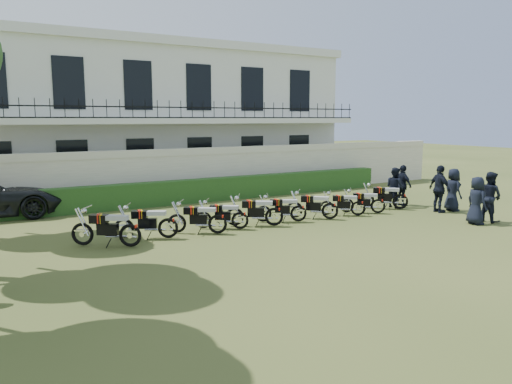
{
  "coord_description": "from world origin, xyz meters",
  "views": [
    {
      "loc": [
        -8.71,
        -12.52,
        3.62
      ],
      "look_at": [
        0.4,
        2.74,
        0.98
      ],
      "focal_mm": 35.0,
      "sensor_mm": 36.0,
      "label": 1
    }
  ],
  "objects_px": {
    "motorcycle_0": "(130,230)",
    "officer_2": "(440,189)",
    "motorcycle_6": "(330,207)",
    "motorcycle_8": "(378,203)",
    "motorcycle_7": "(358,205)",
    "officer_1": "(490,197)",
    "motorcycle_5": "(299,209)",
    "motorcycle_3": "(240,216)",
    "motorcycle_4": "(274,212)",
    "motorcycle_2": "(218,219)",
    "officer_3": "(453,190)",
    "officer_5": "(402,185)",
    "officer_0": "(477,201)",
    "motorcycle_1": "(168,223)",
    "motorcycle_9": "(400,198)",
    "officer_4": "(395,187)"
  },
  "relations": [
    {
      "from": "motorcycle_1",
      "to": "officer_2",
      "type": "distance_m",
      "value": 10.66
    },
    {
      "from": "motorcycle_1",
      "to": "motorcycle_6",
      "type": "relative_size",
      "value": 1.22
    },
    {
      "from": "motorcycle_6",
      "to": "officer_0",
      "type": "distance_m",
      "value": 4.97
    },
    {
      "from": "officer_5",
      "to": "motorcycle_6",
      "type": "bearing_deg",
      "value": 105.67
    },
    {
      "from": "motorcycle_0",
      "to": "officer_3",
      "type": "distance_m",
      "value": 12.63
    },
    {
      "from": "motorcycle_3",
      "to": "officer_0",
      "type": "distance_m",
      "value": 8.14
    },
    {
      "from": "motorcycle_0",
      "to": "officer_4",
      "type": "bearing_deg",
      "value": -48.22
    },
    {
      "from": "officer_4",
      "to": "officer_2",
      "type": "bearing_deg",
      "value": -156.73
    },
    {
      "from": "motorcycle_3",
      "to": "motorcycle_0",
      "type": "bearing_deg",
      "value": 132.72
    },
    {
      "from": "motorcycle_9",
      "to": "officer_5",
      "type": "distance_m",
      "value": 1.06
    },
    {
      "from": "motorcycle_4",
      "to": "officer_0",
      "type": "relative_size",
      "value": 1.04
    },
    {
      "from": "motorcycle_8",
      "to": "officer_3",
      "type": "xyz_separation_m",
      "value": [
        2.95,
        -1.04,
        0.4
      ]
    },
    {
      "from": "motorcycle_5",
      "to": "officer_0",
      "type": "height_order",
      "value": "officer_0"
    },
    {
      "from": "motorcycle_0",
      "to": "motorcycle_2",
      "type": "relative_size",
      "value": 1.07
    },
    {
      "from": "officer_5",
      "to": "officer_1",
      "type": "bearing_deg",
      "value": -171.94
    },
    {
      "from": "motorcycle_5",
      "to": "motorcycle_3",
      "type": "bearing_deg",
      "value": 118.15
    },
    {
      "from": "motorcycle_1",
      "to": "motorcycle_9",
      "type": "relative_size",
      "value": 1.19
    },
    {
      "from": "motorcycle_7",
      "to": "officer_1",
      "type": "distance_m",
      "value": 4.54
    },
    {
      "from": "motorcycle_8",
      "to": "motorcycle_0",
      "type": "bearing_deg",
      "value": 129.14
    },
    {
      "from": "motorcycle_7",
      "to": "officer_0",
      "type": "xyz_separation_m",
      "value": [
        2.49,
        -3.15,
        0.4
      ]
    },
    {
      "from": "motorcycle_4",
      "to": "motorcycle_9",
      "type": "xyz_separation_m",
      "value": [
        6.02,
        0.04,
        -0.0
      ]
    },
    {
      "from": "officer_4",
      "to": "motorcycle_2",
      "type": "bearing_deg",
      "value": 97.53
    },
    {
      "from": "officer_1",
      "to": "officer_2",
      "type": "height_order",
      "value": "officer_2"
    },
    {
      "from": "motorcycle_2",
      "to": "motorcycle_3",
      "type": "height_order",
      "value": "motorcycle_2"
    },
    {
      "from": "motorcycle_2",
      "to": "motorcycle_1",
      "type": "bearing_deg",
      "value": 117.4
    },
    {
      "from": "officer_1",
      "to": "officer_3",
      "type": "height_order",
      "value": "officer_1"
    },
    {
      "from": "motorcycle_3",
      "to": "officer_0",
      "type": "bearing_deg",
      "value": -78.57
    },
    {
      "from": "motorcycle_0",
      "to": "officer_2",
      "type": "height_order",
      "value": "officer_2"
    },
    {
      "from": "motorcycle_7",
      "to": "officer_4",
      "type": "xyz_separation_m",
      "value": [
        2.59,
        0.68,
        0.39
      ]
    },
    {
      "from": "motorcycle_0",
      "to": "motorcycle_3",
      "type": "xyz_separation_m",
      "value": [
        3.77,
        0.43,
        -0.07
      ]
    },
    {
      "from": "officer_3",
      "to": "officer_0",
      "type": "bearing_deg",
      "value": 159.44
    },
    {
      "from": "motorcycle_1",
      "to": "motorcycle_6",
      "type": "bearing_deg",
      "value": -63.74
    },
    {
      "from": "motorcycle_0",
      "to": "officer_2",
      "type": "bearing_deg",
      "value": -56.69
    },
    {
      "from": "motorcycle_4",
      "to": "officer_3",
      "type": "bearing_deg",
      "value": -67.41
    },
    {
      "from": "motorcycle_9",
      "to": "officer_4",
      "type": "bearing_deg",
      "value": 20.48
    },
    {
      "from": "officer_3",
      "to": "officer_5",
      "type": "height_order",
      "value": "officer_5"
    },
    {
      "from": "motorcycle_6",
      "to": "officer_0",
      "type": "relative_size",
      "value": 0.86
    },
    {
      "from": "motorcycle_7",
      "to": "motorcycle_4",
      "type": "bearing_deg",
      "value": 124.81
    },
    {
      "from": "motorcycle_7",
      "to": "officer_0",
      "type": "bearing_deg",
      "value": -105.36
    },
    {
      "from": "motorcycle_3",
      "to": "officer_2",
      "type": "xyz_separation_m",
      "value": [
        8.1,
        -1.28,
        0.47
      ]
    },
    {
      "from": "motorcycle_8",
      "to": "officer_2",
      "type": "height_order",
      "value": "officer_2"
    },
    {
      "from": "motorcycle_0",
      "to": "motorcycle_1",
      "type": "distance_m",
      "value": 1.37
    },
    {
      "from": "motorcycle_0",
      "to": "motorcycle_6",
      "type": "height_order",
      "value": "motorcycle_0"
    },
    {
      "from": "motorcycle_0",
      "to": "officer_3",
      "type": "height_order",
      "value": "officer_3"
    },
    {
      "from": "motorcycle_8",
      "to": "motorcycle_7",
      "type": "bearing_deg",
      "value": 126.42
    },
    {
      "from": "officer_4",
      "to": "motorcycle_8",
      "type": "bearing_deg",
      "value": 117.19
    },
    {
      "from": "motorcycle_1",
      "to": "officer_4",
      "type": "height_order",
      "value": "officer_4"
    },
    {
      "from": "motorcycle_6",
      "to": "motorcycle_9",
      "type": "xyz_separation_m",
      "value": [
        3.69,
        0.13,
        0.01
      ]
    },
    {
      "from": "motorcycle_4",
      "to": "motorcycle_2",
      "type": "bearing_deg",
      "value": 122.88
    },
    {
      "from": "motorcycle_5",
      "to": "officer_5",
      "type": "relative_size",
      "value": 0.96
    }
  ]
}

